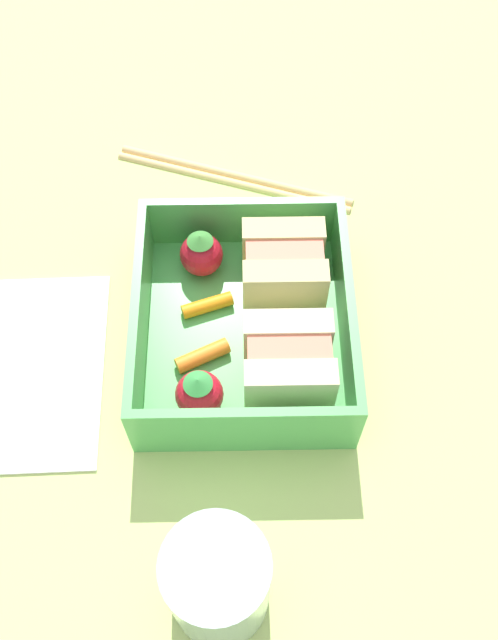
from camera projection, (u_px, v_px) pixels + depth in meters
ground_plane at (249, 346)px, 51.55cm from camera, size 120.00×120.00×2.00cm
bento_tray at (249, 335)px, 50.18cm from camera, size 16.63×14.51×1.20cm
bento_rim at (249, 315)px, 47.76cm from camera, size 16.63×14.51×4.41cm
sandwich_left at (289, 268)px, 49.60cm from camera, size 5.39×5.72×4.59cm
sandwich_center_left at (294, 363)px, 45.82cm from camera, size 5.39×5.72×4.59cm
strawberry_left at (207, 253)px, 50.99cm from camera, size 3.13×3.13×3.73cm
carrot_stick_left at (213, 305)px, 50.16cm from camera, size 2.12×3.76×1.00cm
carrot_stick_far_left at (208, 355)px, 48.06cm from camera, size 2.59×3.84×1.09cm
strawberry_far_left at (205, 394)px, 45.38cm from camera, size 3.13×3.13×3.73cm
chopstick_pair at (238, 176)px, 58.06cm from camera, size 7.66×19.28×0.70cm
drinking_glass at (225, 583)px, 38.19cm from camera, size 5.66×5.66×8.52cm
folded_napkin at (29, 369)px, 49.28cm from camera, size 15.32×11.50×0.40cm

